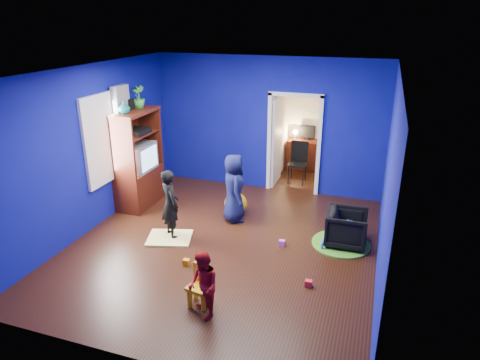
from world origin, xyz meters
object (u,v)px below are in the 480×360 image
(child_navy, at_px, (234,188))
(tv_armoire, at_px, (138,159))
(vase, at_px, (124,107))
(study_desk, at_px, (305,155))
(kid_chair, at_px, (199,288))
(play_mat, at_px, (341,244))
(crt_tv, at_px, (139,157))
(hopper_ball, at_px, (236,204))
(toddler_red, at_px, (203,285))
(child_black, at_px, (170,204))
(folding_chair, at_px, (298,164))
(armchair, at_px, (347,228))

(child_navy, height_order, tv_armoire, tv_armoire)
(vase, height_order, study_desk, vase)
(kid_chair, bearing_deg, play_mat, 65.15)
(kid_chair, distance_m, study_desk, 5.87)
(play_mat, distance_m, study_desk, 3.85)
(crt_tv, relative_size, hopper_ball, 1.58)
(toddler_red, bearing_deg, child_black, 176.00)
(toddler_red, xyz_separation_m, folding_chair, (0.19, 5.10, -0.00))
(toddler_red, distance_m, crt_tv, 3.90)
(child_black, distance_m, kid_chair, 2.06)
(armchair, bearing_deg, tv_armoire, 83.42)
(tv_armoire, distance_m, crt_tv, 0.06)
(vase, relative_size, play_mat, 0.24)
(child_black, bearing_deg, folding_chair, -75.87)
(child_black, relative_size, kid_chair, 2.49)
(armchair, relative_size, kid_chair, 1.36)
(crt_tv, xyz_separation_m, study_desk, (2.78, 3.19, -0.65))
(child_navy, distance_m, kid_chair, 2.63)
(folding_chair, bearing_deg, crt_tv, -141.23)
(armchair, relative_size, folding_chair, 0.74)
(child_navy, xyz_separation_m, kid_chair, (0.40, -2.57, -0.40))
(tv_armoire, distance_m, study_desk, 4.30)
(armchair, bearing_deg, child_navy, 81.10)
(vase, bearing_deg, child_black, -31.40)
(folding_chair, bearing_deg, toddler_red, -92.16)
(study_desk, bearing_deg, vase, -128.91)
(child_navy, relative_size, tv_armoire, 0.67)
(vase, relative_size, study_desk, 0.26)
(kid_chair, bearing_deg, armchair, 64.44)
(child_black, xyz_separation_m, study_desk, (1.57, 4.25, -0.25))
(armchair, xyz_separation_m, vase, (-4.19, 0.08, 1.77))
(child_black, xyz_separation_m, hopper_ball, (0.78, 1.21, -0.40))
(toddler_red, bearing_deg, vase, -175.74)
(crt_tv, distance_m, folding_chair, 3.61)
(child_black, height_order, vase, vase)
(child_black, distance_m, folding_chair, 3.65)
(vase, xyz_separation_m, kid_chair, (2.48, -2.37, -1.83))
(vase, relative_size, tv_armoire, 0.12)
(armchair, height_order, play_mat, armchair)
(child_navy, relative_size, hopper_ball, 2.95)
(folding_chair, bearing_deg, child_black, -115.55)
(child_navy, distance_m, study_desk, 3.39)
(toddler_red, xyz_separation_m, play_mat, (1.49, 2.46, -0.45))
(vase, height_order, kid_chair, vase)
(child_black, distance_m, play_mat, 3.01)
(child_navy, xyz_separation_m, crt_tv, (-2.03, 0.10, 0.37))
(crt_tv, bearing_deg, kid_chair, -47.58)
(vase, distance_m, kid_chair, 3.88)
(hopper_ball, relative_size, play_mat, 0.45)
(armchair, xyz_separation_m, play_mat, (-0.07, -0.04, -0.30))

